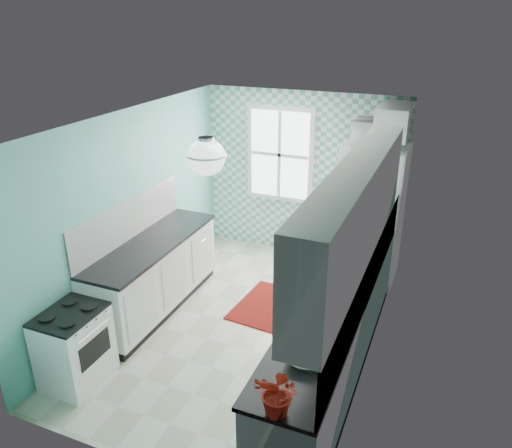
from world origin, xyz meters
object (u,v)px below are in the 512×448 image
at_px(potted_plant, 279,394).
at_px(microwave, 378,133).
at_px(stove, 74,346).
at_px(fridge, 370,214).
at_px(sink, 359,254).
at_px(ceiling_light, 207,157).
at_px(fruit_bowl, 304,359).

height_order(potted_plant, microwave, microwave).
bearing_deg(microwave, stove, 57.57).
height_order(fridge, sink, fridge).
height_order(ceiling_light, stove, ceiling_light).
relative_size(stove, sink, 1.49).
xyz_separation_m(fridge, fruit_bowl, (0.09, -3.36, 0.03)).
bearing_deg(potted_plant, sink, 89.92).
xyz_separation_m(stove, fruit_bowl, (2.40, 0.00, 0.56)).
distance_m(fridge, stove, 4.11).
xyz_separation_m(sink, potted_plant, (-0.00, -2.71, 0.19)).
xyz_separation_m(ceiling_light, stove, (-1.20, -0.74, -1.91)).
bearing_deg(sink, potted_plant, -88.78).
bearing_deg(stove, fridge, 52.41).
distance_m(ceiling_light, fridge, 3.16).
bearing_deg(fridge, fruit_bowl, -86.98).
bearing_deg(fruit_bowl, fridge, 91.54).
bearing_deg(fridge, sink, -84.15).
distance_m(sink, fruit_bowl, 2.13).
height_order(fridge, stove, fridge).
distance_m(fridge, sink, 1.24).
relative_size(stove, microwave, 1.30).
relative_size(ceiling_light, sink, 0.66).
distance_m(ceiling_light, stove, 2.37).
height_order(ceiling_light, potted_plant, ceiling_light).
relative_size(fridge, potted_plant, 5.35).
xyz_separation_m(fruit_bowl, microwave, (-0.09, 3.36, 1.09)).
bearing_deg(ceiling_light, fridge, 67.01).
height_order(stove, fruit_bowl, fruit_bowl).
relative_size(stove, fruit_bowl, 2.61).
height_order(stove, microwave, microwave).
bearing_deg(ceiling_light, microwave, 67.01).
bearing_deg(microwave, fruit_bowl, 93.63).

